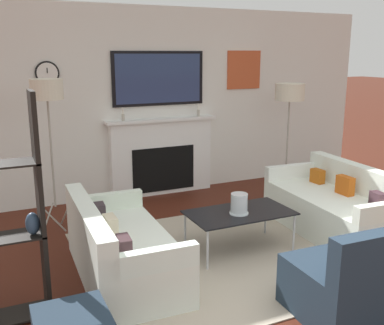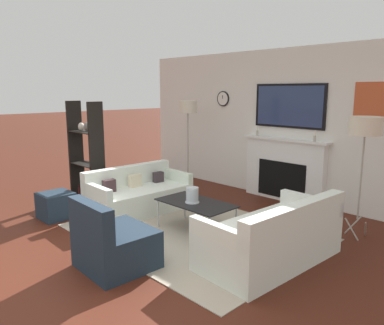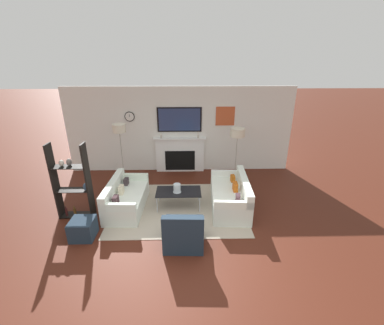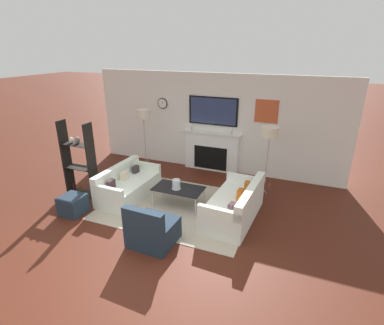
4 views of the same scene
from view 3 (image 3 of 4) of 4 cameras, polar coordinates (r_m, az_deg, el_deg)
name	(u,v)px [view 3 (image 3 of 4)]	position (r m, az deg, el deg)	size (l,w,h in m)	color
ground_plane	(176,262)	(5.04, -3.56, -21.13)	(60.00, 60.00, 0.00)	#4A1D11
fireplace_wall	(180,134)	(8.23, -2.72, 6.33)	(7.13, 0.28, 2.70)	silver
area_rug	(179,207)	(6.52, -2.99, -9.86)	(3.22, 2.49, 0.01)	#AD9F8A
couch_left	(125,199)	(6.56, -14.59, -7.76)	(0.85, 1.67, 0.72)	white
couch_right	(231,197)	(6.46, 8.64, -7.51)	(0.95, 1.79, 0.77)	white
armchair	(184,233)	(5.21, -1.86, -15.41)	(0.80, 0.77, 0.82)	#1E2C3B
coffee_table	(179,192)	(6.35, -3.01, -6.61)	(1.10, 0.61, 0.43)	black
hurricane_candle	(177,189)	(6.26, -3.34, -5.80)	(0.20, 0.20, 0.21)	silver
floor_lamp_left	(119,129)	(7.49, -15.88, 7.07)	(0.36, 0.36, 1.78)	#9E998E
floor_lamp_right	(238,133)	(7.43, 10.08, 6.42)	(0.42, 0.42, 1.64)	#9E998E
shelf_unit	(72,183)	(6.37, -25.08, -4.16)	(0.78, 0.28, 1.79)	black
ottoman	(83,229)	(5.89, -23.08, -13.39)	(0.47, 0.47, 0.41)	#1E2C3B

